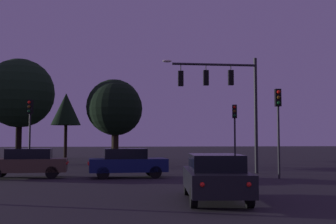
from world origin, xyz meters
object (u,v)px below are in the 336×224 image
at_px(car_crossing_right, 27,163).
at_px(car_crossing_left, 127,162).
at_px(car_nearside_lane, 215,176).
at_px(traffic_signal_mast_arm, 227,91).
at_px(traffic_light_corner_left, 30,121).
at_px(tree_right_cluster, 116,109).
at_px(traffic_light_median, 278,115).
at_px(traffic_light_corner_right, 235,123).
at_px(tree_lot_edge, 66,109).
at_px(tree_center_horizon, 114,107).
at_px(tree_behind_sign, 20,93).

bearing_deg(car_crossing_right, car_crossing_left, -5.08).
bearing_deg(car_nearside_lane, car_crossing_right, 130.75).
relative_size(traffic_signal_mast_arm, traffic_light_corner_left, 1.53).
bearing_deg(tree_right_cluster, traffic_light_median, -48.00).
height_order(traffic_signal_mast_arm, traffic_light_corner_right, traffic_signal_mast_arm).
height_order(car_nearside_lane, tree_right_cluster, tree_right_cluster).
height_order(car_crossing_right, tree_lot_edge, tree_lot_edge).
bearing_deg(traffic_signal_mast_arm, car_nearside_lane, -106.94).
relative_size(traffic_light_corner_right, tree_right_cluster, 0.71).
distance_m(car_crossing_right, tree_center_horizon, 15.45).
height_order(traffic_signal_mast_arm, tree_behind_sign, tree_behind_sign).
bearing_deg(tree_center_horizon, car_crossing_right, -106.89).
distance_m(traffic_light_corner_left, car_crossing_left, 8.07).
xyz_separation_m(traffic_light_corner_left, tree_center_horizon, (5.12, 9.87, 1.66)).
height_order(car_nearside_lane, tree_behind_sign, tree_behind_sign).
bearing_deg(tree_behind_sign, car_crossing_right, -75.42).
bearing_deg(traffic_light_corner_left, tree_behind_sign, 106.64).
bearing_deg(traffic_light_median, traffic_light_corner_left, 154.94).
bearing_deg(tree_behind_sign, tree_right_cluster, -38.11).
xyz_separation_m(traffic_signal_mast_arm, tree_behind_sign, (-14.66, 12.11, 1.00)).
height_order(traffic_light_median, car_nearside_lane, traffic_light_median).
bearing_deg(tree_lot_edge, tree_center_horizon, -56.91).
height_order(traffic_light_corner_right, car_crossing_right, traffic_light_corner_right).
bearing_deg(car_nearside_lane, tree_behind_sign, 116.65).
height_order(traffic_light_median, tree_right_cluster, tree_right_cluster).
relative_size(traffic_signal_mast_arm, traffic_light_median, 1.50).
relative_size(car_nearside_lane, car_crossing_left, 1.08).
xyz_separation_m(traffic_signal_mast_arm, tree_lot_edge, (-11.84, 20.52, 0.26)).
bearing_deg(tree_behind_sign, tree_center_horizon, 4.71).
distance_m(traffic_light_corner_right, tree_behind_sign, 18.61).
height_order(traffic_light_corner_right, tree_behind_sign, tree_behind_sign).
xyz_separation_m(traffic_light_corner_right, tree_lot_edge, (-13.14, 17.56, 2.07)).
relative_size(traffic_light_corner_right, car_nearside_lane, 0.95).
bearing_deg(tree_right_cluster, car_crossing_left, -85.00).
bearing_deg(traffic_light_corner_left, traffic_signal_mast_arm, -13.64).
xyz_separation_m(traffic_light_corner_right, car_crossing_left, (-7.21, -4.93, -2.26)).
height_order(traffic_light_corner_left, tree_behind_sign, tree_behind_sign).
distance_m(traffic_light_corner_left, traffic_light_median, 15.09).
bearing_deg(tree_lot_edge, tree_right_cluster, -70.40).
bearing_deg(tree_center_horizon, traffic_light_corner_right, -50.49).
bearing_deg(traffic_light_median, traffic_light_corner_right, 94.17).
xyz_separation_m(traffic_light_corner_left, tree_right_cluster, (5.31, 2.89, 0.97)).
relative_size(traffic_light_corner_right, tree_center_horizon, 0.59).
xyz_separation_m(traffic_light_corner_left, car_crossing_right, (0.79, -4.40, -2.38)).
height_order(traffic_signal_mast_arm, tree_lot_edge, traffic_signal_mast_arm).
relative_size(tree_behind_sign, tree_center_horizon, 1.21).
bearing_deg(traffic_light_corner_left, traffic_light_corner_right, 0.30).
relative_size(traffic_light_corner_left, car_crossing_left, 1.07).
xyz_separation_m(traffic_light_corner_right, traffic_light_median, (0.47, -6.46, 0.19)).
distance_m(traffic_light_corner_right, car_crossing_left, 9.02).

